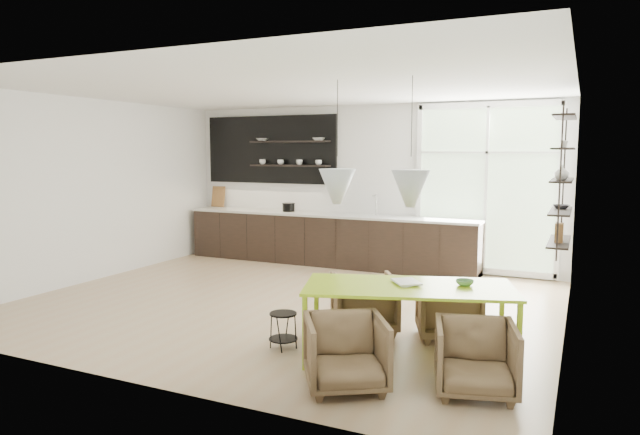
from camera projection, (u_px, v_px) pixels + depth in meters
The scene contains 11 objects.
room at pixel (357, 193), 8.41m from camera, with size 7.02×6.01×2.91m.
kitchen_run at pixel (323, 232), 10.47m from camera, with size 5.54×0.69×2.75m.
right_shelving at pixel (562, 184), 7.29m from camera, with size 0.26×1.22×1.90m.
dining_table at pixel (409, 291), 5.64m from camera, with size 2.23×1.50×0.75m.
armchair_back_left at pixel (364, 303), 6.56m from camera, with size 0.70×0.73×0.66m, color brown.
armchair_back_right at pixel (448, 310), 6.33m from camera, with size 0.67×0.69×0.62m, color brown.
armchair_front_left at pixel (346, 353), 4.97m from camera, with size 0.68×0.70×0.64m, color brown.
armchair_front_right at pixel (476, 358), 4.86m from camera, with size 0.67×0.69×0.62m, color brown.
wire_stool at pixel (283, 326), 5.98m from camera, with size 0.31×0.31×0.39m.
table_book at pixel (395, 283), 5.68m from camera, with size 0.23×0.32×0.03m, color white.
table_bowl at pixel (465, 283), 5.63m from camera, with size 0.18×0.18×0.06m, color #578C50.
Camera 1 is at (3.63, -6.74, 2.07)m, focal length 32.00 mm.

